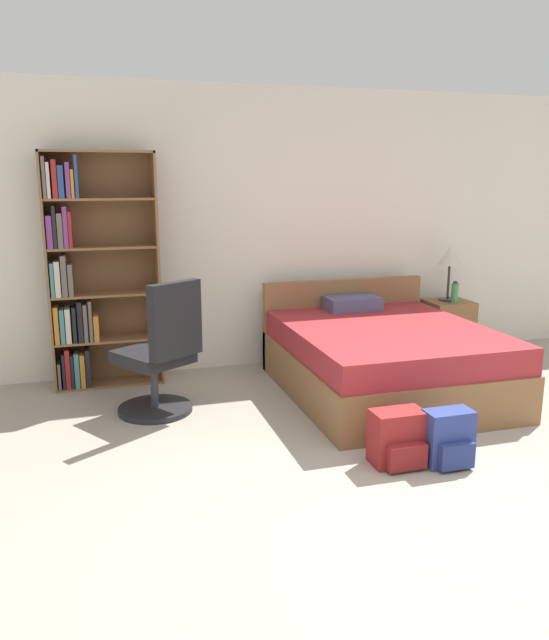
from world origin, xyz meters
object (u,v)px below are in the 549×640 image
object	(u,v)px
table_lamp	(450,258)
water_bottle	(455,293)
bookshelf	(88,276)
office_chair	(161,358)
bed	(382,357)
nightstand	(447,329)
backpack_red	(398,439)
backpack_blue	(449,439)

from	to	relation	value
table_lamp	water_bottle	size ratio (longest dim) A/B	2.55
bookshelf	office_chair	distance (m)	1.13
bed	table_lamp	distance (m)	1.54
bookshelf	nightstand	size ratio (longest dim) A/B	3.48
bed	office_chair	world-z (taller)	office_chair
water_bottle	backpack_red	distance (m)	2.62
backpack_blue	office_chair	bearing A→B (deg)	139.66
bed	backpack_red	distance (m)	1.40
bookshelf	backpack_blue	xyz separation A→B (m)	(2.12, -2.26, -0.80)
water_bottle	bookshelf	bearing A→B (deg)	177.12
water_bottle	backpack_red	size ratio (longest dim) A/B	0.61
table_lamp	nightstand	bearing A→B (deg)	-70.92
table_lamp	water_bottle	bearing A→B (deg)	-87.98
bookshelf	table_lamp	size ratio (longest dim) A/B	3.66
bed	office_chair	size ratio (longest dim) A/B	1.82
table_lamp	water_bottle	xyz separation A→B (m)	(0.00, -0.12, -0.33)
bookshelf	table_lamp	world-z (taller)	bookshelf
water_bottle	nightstand	bearing A→B (deg)	88.54
bookshelf	backpack_blue	distance (m)	3.20
bed	water_bottle	distance (m)	1.36
nightstand	backpack_blue	world-z (taller)	nightstand
backpack_red	water_bottle	bearing A→B (deg)	50.69
office_chair	nightstand	world-z (taller)	office_chair
office_chair	table_lamp	distance (m)	3.11
bed	nightstand	size ratio (longest dim) A/B	3.34
nightstand	backpack_blue	xyz separation A→B (m)	(-1.33, -2.18, -0.12)
nightstand	backpack_blue	size ratio (longest dim) A/B	1.60
bed	water_bottle	bearing A→B (deg)	32.03
table_lamp	backpack_blue	size ratio (longest dim) A/B	1.52
bookshelf	bed	size ratio (longest dim) A/B	1.04
bookshelf	backpack_red	size ratio (longest dim) A/B	5.68
office_chair	nightstand	bearing A→B (deg)	15.11
water_bottle	backpack_blue	xyz separation A→B (m)	(-1.33, -2.09, -0.50)
water_bottle	bed	bearing A→B (deg)	-147.97
water_bottle	backpack_blue	bearing A→B (deg)	-122.44
bed	table_lamp	size ratio (longest dim) A/B	3.51
backpack_red	backpack_blue	bearing A→B (deg)	-18.49
nightstand	backpack_red	world-z (taller)	nightstand
bed	backpack_red	size ratio (longest dim) A/B	5.45
bookshelf	bed	xyz separation A→B (m)	(2.34, -0.87, -0.67)
bookshelf	backpack_blue	size ratio (longest dim) A/B	5.57
bookshelf	office_chair	world-z (taller)	bookshelf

